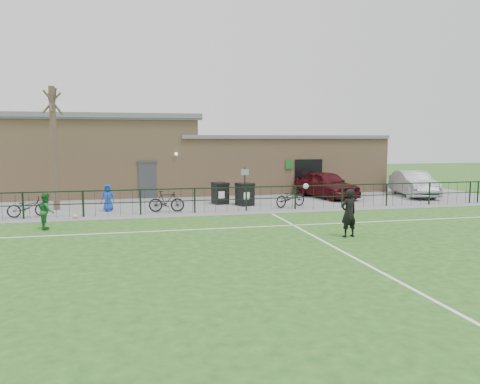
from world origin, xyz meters
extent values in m
plane|color=#235218|center=(0.00, 0.00, 0.00)|extent=(90.00, 90.00, 0.00)
cube|color=slate|center=(0.00, 13.50, 0.01)|extent=(34.00, 13.00, 0.02)
cube|color=white|center=(0.00, 7.80, 0.00)|extent=(28.00, 0.10, 0.01)
cube|color=white|center=(0.00, 4.00, 0.00)|extent=(28.00, 0.10, 0.01)
cube|color=white|center=(2.00, 0.00, 0.00)|extent=(0.10, 16.00, 0.01)
cube|color=black|center=(0.00, 8.00, 0.60)|extent=(28.00, 0.10, 1.20)
cylinder|color=#48372B|center=(-8.00, 10.50, 3.00)|extent=(0.30, 0.30, 6.00)
cube|color=black|center=(0.22, 10.72, 0.55)|extent=(0.87, 0.94, 1.06)
cube|color=black|center=(1.38, 9.85, 0.56)|extent=(0.93, 0.99, 1.09)
cylinder|color=black|center=(1.34, 9.70, 1.02)|extent=(0.07, 0.07, 2.00)
imported|color=#3F0B11|center=(6.81, 11.90, 0.81)|extent=(2.97, 4.96, 1.58)
imported|color=#97999D|center=(12.27, 11.37, 0.79)|extent=(2.60, 4.89, 1.53)
imported|color=black|center=(-8.91, 8.49, 0.47)|extent=(1.78, 0.86, 0.90)
imported|color=black|center=(-2.77, 8.56, 0.53)|extent=(1.73, 0.67, 1.01)
imported|color=black|center=(3.52, 8.81, 0.51)|extent=(1.98, 1.32, 0.98)
imported|color=#143FBD|center=(-5.50, 9.39, 0.67)|extent=(0.68, 0.49, 1.30)
imported|color=black|center=(3.14, 1.41, 0.87)|extent=(0.70, 0.54, 1.73)
sphere|color=white|center=(2.46, 3.87, 1.60)|extent=(0.22, 0.22, 0.22)
imported|color=#1C6228|center=(-7.60, 5.40, 0.71)|extent=(0.63, 0.76, 1.42)
sphere|color=silver|center=(-6.81, 7.60, 0.11)|extent=(0.22, 0.22, 0.22)
cube|color=tan|center=(0.00, 16.50, 1.75)|extent=(24.00, 5.00, 3.50)
cube|color=tan|center=(-6.24, 16.50, 4.10)|extent=(11.52, 5.00, 1.20)
cube|color=#5C5F64|center=(-6.24, 16.50, 4.82)|extent=(12.02, 5.40, 0.28)
cube|color=#5C5F64|center=(5.28, 16.50, 3.60)|extent=(13.44, 5.30, 0.22)
cube|color=#383A3D|center=(-3.50, 13.97, 1.05)|extent=(1.00, 0.08, 2.10)
cube|color=black|center=(6.50, 13.97, 1.60)|extent=(1.80, 0.08, 1.20)
cube|color=#19661E|center=(5.20, 13.92, 1.90)|extent=(0.45, 0.04, 0.55)
camera|label=1|loc=(-4.31, -13.72, 3.50)|focal=35.00mm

